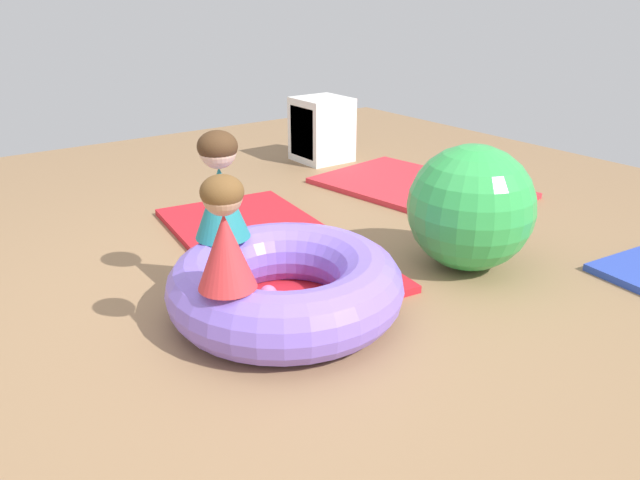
{
  "coord_description": "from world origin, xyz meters",
  "views": [
    {
      "loc": [
        2.23,
        -1.31,
        1.44
      ],
      "look_at": [
        0.04,
        0.29,
        0.34
      ],
      "focal_mm": 34.52,
      "sensor_mm": 36.0,
      "label": 1
    }
  ],
  "objects_px": {
    "inflatable_cushion": "(286,285)",
    "child_in_red": "(225,234)",
    "exercise_ball_large": "(471,208)",
    "child_in_teal": "(220,187)",
    "play_ball_red": "(433,169)",
    "play_ball_green": "(461,193)",
    "play_ball_pink": "(268,294)",
    "storage_cube": "(319,130)"
  },
  "relations": [
    {
      "from": "inflatable_cushion",
      "to": "child_in_red",
      "type": "distance_m",
      "value": 0.55
    },
    {
      "from": "exercise_ball_large",
      "to": "child_in_teal",
      "type": "bearing_deg",
      "value": -111.81
    },
    {
      "from": "play_ball_red",
      "to": "play_ball_green",
      "type": "distance_m",
      "value": 0.63
    },
    {
      "from": "inflatable_cushion",
      "to": "play_ball_pink",
      "type": "xyz_separation_m",
      "value": [
        -0.09,
        -0.04,
        -0.07
      ]
    },
    {
      "from": "exercise_ball_large",
      "to": "storage_cube",
      "type": "relative_size",
      "value": 1.23
    },
    {
      "from": "child_in_teal",
      "to": "exercise_ball_large",
      "type": "distance_m",
      "value": 1.35
    },
    {
      "from": "play_ball_pink",
      "to": "exercise_ball_large",
      "type": "xyz_separation_m",
      "value": [
        0.22,
        1.16,
        0.26
      ]
    },
    {
      "from": "child_in_teal",
      "to": "child_in_red",
      "type": "relative_size",
      "value": 1.11
    },
    {
      "from": "play_ball_pink",
      "to": "play_ball_green",
      "type": "xyz_separation_m",
      "value": [
        -0.53,
        1.95,
        -0.0
      ]
    },
    {
      "from": "exercise_ball_large",
      "to": "play_ball_pink",
      "type": "bearing_deg",
      "value": -100.61
    },
    {
      "from": "child_in_teal",
      "to": "play_ball_green",
      "type": "distance_m",
      "value": 2.1
    },
    {
      "from": "inflatable_cushion",
      "to": "play_ball_red",
      "type": "distance_m",
      "value": 2.5
    },
    {
      "from": "play_ball_red",
      "to": "exercise_ball_large",
      "type": "distance_m",
      "value": 1.71
    },
    {
      "from": "child_in_red",
      "to": "play_ball_pink",
      "type": "xyz_separation_m",
      "value": [
        -0.23,
        0.33,
        -0.46
      ]
    },
    {
      "from": "inflatable_cushion",
      "to": "play_ball_green",
      "type": "distance_m",
      "value": 2.01
    },
    {
      "from": "child_in_red",
      "to": "play_ball_red",
      "type": "relative_size",
      "value": 5.07
    },
    {
      "from": "exercise_ball_large",
      "to": "storage_cube",
      "type": "height_order",
      "value": "exercise_ball_large"
    },
    {
      "from": "inflatable_cushion",
      "to": "child_in_teal",
      "type": "xyz_separation_m",
      "value": [
        -0.37,
        -0.12,
        0.41
      ]
    },
    {
      "from": "child_in_teal",
      "to": "play_ball_green",
      "type": "height_order",
      "value": "child_in_teal"
    },
    {
      "from": "play_ball_red",
      "to": "exercise_ball_large",
      "type": "bearing_deg",
      "value": -39.69
    },
    {
      "from": "child_in_red",
      "to": "play_ball_green",
      "type": "bearing_deg",
      "value": 123.01
    },
    {
      "from": "child_in_teal",
      "to": "play_ball_pink",
      "type": "bearing_deg",
      "value": 1.77
    },
    {
      "from": "play_ball_green",
      "to": "storage_cube",
      "type": "relative_size",
      "value": 0.15
    },
    {
      "from": "play_ball_green",
      "to": "storage_cube",
      "type": "xyz_separation_m",
      "value": [
        -1.59,
        -0.1,
        0.2
      ]
    },
    {
      "from": "inflatable_cushion",
      "to": "play_ball_red",
      "type": "height_order",
      "value": "inflatable_cushion"
    },
    {
      "from": "inflatable_cushion",
      "to": "exercise_ball_large",
      "type": "relative_size",
      "value": 1.61
    },
    {
      "from": "child_in_teal",
      "to": "inflatable_cushion",
      "type": "bearing_deg",
      "value": 3.74
    },
    {
      "from": "storage_cube",
      "to": "exercise_ball_large",
      "type": "bearing_deg",
      "value": -16.43
    },
    {
      "from": "play_ball_pink",
      "to": "play_ball_red",
      "type": "distance_m",
      "value": 2.49
    },
    {
      "from": "inflatable_cushion",
      "to": "play_ball_red",
      "type": "bearing_deg",
      "value": 118.14
    },
    {
      "from": "play_ball_red",
      "to": "exercise_ball_large",
      "type": "relative_size",
      "value": 0.14
    },
    {
      "from": "play_ball_pink",
      "to": "play_ball_red",
      "type": "height_order",
      "value": "play_ball_red"
    },
    {
      "from": "play_ball_pink",
      "to": "exercise_ball_large",
      "type": "distance_m",
      "value": 1.21
    },
    {
      "from": "storage_cube",
      "to": "play_ball_pink",
      "type": "bearing_deg",
      "value": -41.12
    },
    {
      "from": "storage_cube",
      "to": "play_ball_green",
      "type": "bearing_deg",
      "value": 3.55
    },
    {
      "from": "play_ball_red",
      "to": "play_ball_green",
      "type": "relative_size",
      "value": 1.09
    },
    {
      "from": "child_in_teal",
      "to": "child_in_red",
      "type": "distance_m",
      "value": 0.56
    },
    {
      "from": "child_in_teal",
      "to": "exercise_ball_large",
      "type": "bearing_deg",
      "value": 53.86
    },
    {
      "from": "play_ball_red",
      "to": "child_in_red",
      "type": "bearing_deg",
      "value": -62.93
    },
    {
      "from": "play_ball_pink",
      "to": "play_ball_green",
      "type": "distance_m",
      "value": 2.02
    },
    {
      "from": "child_in_red",
      "to": "play_ball_green",
      "type": "xyz_separation_m",
      "value": [
        -0.75,
        2.27,
        -0.46
      ]
    },
    {
      "from": "child_in_red",
      "to": "exercise_ball_large",
      "type": "relative_size",
      "value": 0.69
    }
  ]
}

